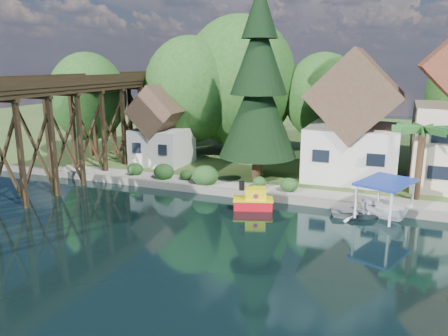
{
  "coord_description": "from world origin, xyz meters",
  "views": [
    {
      "loc": [
        10.1,
        -22.96,
        10.36
      ],
      "look_at": [
        -1.16,
        6.0,
        2.79
      ],
      "focal_mm": 35.0,
      "sensor_mm": 36.0,
      "label": 1
    }
  ],
  "objects_px": {
    "conifer": "(259,87)",
    "tugboat": "(254,200)",
    "trestle_bridge": "(52,125)",
    "shed": "(162,130)",
    "boat_canopy": "(384,203)",
    "palm_tree": "(423,132)",
    "house_left": "(354,124)",
    "boat_white_a": "(359,211)"
  },
  "relations": [
    {
      "from": "conifer",
      "to": "boat_canopy",
      "type": "bearing_deg",
      "value": -26.67
    },
    {
      "from": "house_left",
      "to": "shed",
      "type": "distance_m",
      "value": 18.11
    },
    {
      "from": "trestle_bridge",
      "to": "boat_white_a",
      "type": "height_order",
      "value": "trestle_bridge"
    },
    {
      "from": "conifer",
      "to": "palm_tree",
      "type": "distance_m",
      "value": 13.07
    },
    {
      "from": "house_left",
      "to": "palm_tree",
      "type": "height_order",
      "value": "house_left"
    },
    {
      "from": "trestle_bridge",
      "to": "conifer",
      "type": "distance_m",
      "value": 17.3
    },
    {
      "from": "tugboat",
      "to": "shed",
      "type": "bearing_deg",
      "value": 144.75
    },
    {
      "from": "trestle_bridge",
      "to": "house_left",
      "type": "distance_m",
      "value": 25.42
    },
    {
      "from": "boat_white_a",
      "to": "shed",
      "type": "bearing_deg",
      "value": 50.22
    },
    {
      "from": "conifer",
      "to": "palm_tree",
      "type": "height_order",
      "value": "conifer"
    },
    {
      "from": "palm_tree",
      "to": "tugboat",
      "type": "xyz_separation_m",
      "value": [
        -10.95,
        -4.79,
        -4.94
      ]
    },
    {
      "from": "shed",
      "to": "boat_canopy",
      "type": "distance_m",
      "value": 22.48
    },
    {
      "from": "tugboat",
      "to": "conifer",
      "type": "bearing_deg",
      "value": 104.97
    },
    {
      "from": "house_left",
      "to": "tugboat",
      "type": "relative_size",
      "value": 3.46
    },
    {
      "from": "conifer",
      "to": "boat_canopy",
      "type": "xyz_separation_m",
      "value": [
        10.57,
        -5.31,
        -7.15
      ]
    },
    {
      "from": "conifer",
      "to": "house_left",
      "type": "bearing_deg",
      "value": 25.97
    },
    {
      "from": "conifer",
      "to": "tugboat",
      "type": "xyz_separation_m",
      "value": [
        1.72,
        -6.45,
        -7.68
      ]
    },
    {
      "from": "tugboat",
      "to": "boat_canopy",
      "type": "bearing_deg",
      "value": 7.34
    },
    {
      "from": "shed",
      "to": "conifer",
      "type": "bearing_deg",
      "value": -11.7
    },
    {
      "from": "conifer",
      "to": "tugboat",
      "type": "relative_size",
      "value": 5.08
    },
    {
      "from": "house_left",
      "to": "conifer",
      "type": "distance_m",
      "value": 8.95
    },
    {
      "from": "trestle_bridge",
      "to": "tugboat",
      "type": "bearing_deg",
      "value": 2.37
    },
    {
      "from": "boat_canopy",
      "to": "boat_white_a",
      "type": "bearing_deg",
      "value": -176.69
    },
    {
      "from": "shed",
      "to": "conifer",
      "type": "xyz_separation_m",
      "value": [
        10.47,
        -2.17,
        4.47
      ]
    },
    {
      "from": "palm_tree",
      "to": "boat_canopy",
      "type": "height_order",
      "value": "palm_tree"
    },
    {
      "from": "palm_tree",
      "to": "boat_canopy",
      "type": "relative_size",
      "value": 1.18
    },
    {
      "from": "tugboat",
      "to": "boat_canopy",
      "type": "height_order",
      "value": "boat_canopy"
    },
    {
      "from": "shed",
      "to": "boat_white_a",
      "type": "distance_m",
      "value": 21.17
    },
    {
      "from": "boat_canopy",
      "to": "house_left",
      "type": "bearing_deg",
      "value": 108.68
    },
    {
      "from": "conifer",
      "to": "boat_white_a",
      "type": "height_order",
      "value": "conifer"
    },
    {
      "from": "trestle_bridge",
      "to": "house_left",
      "type": "height_order",
      "value": "house_left"
    },
    {
      "from": "tugboat",
      "to": "trestle_bridge",
      "type": "bearing_deg",
      "value": -177.63
    },
    {
      "from": "boat_white_a",
      "to": "tugboat",
      "type": "bearing_deg",
      "value": 79.65
    },
    {
      "from": "house_left",
      "to": "conifer",
      "type": "xyz_separation_m",
      "value": [
        -7.53,
        -3.67,
        3.16
      ]
    },
    {
      "from": "house_left",
      "to": "boat_white_a",
      "type": "bearing_deg",
      "value": -80.78
    },
    {
      "from": "trestle_bridge",
      "to": "shed",
      "type": "distance_m",
      "value": 10.69
    },
    {
      "from": "conifer",
      "to": "palm_tree",
      "type": "bearing_deg",
      "value": -7.43
    },
    {
      "from": "palm_tree",
      "to": "tugboat",
      "type": "relative_size",
      "value": 1.82
    },
    {
      "from": "shed",
      "to": "palm_tree",
      "type": "bearing_deg",
      "value": -9.37
    },
    {
      "from": "house_left",
      "to": "palm_tree",
      "type": "distance_m",
      "value": 7.41
    },
    {
      "from": "house_left",
      "to": "tugboat",
      "type": "height_order",
      "value": "house_left"
    },
    {
      "from": "conifer",
      "to": "boat_white_a",
      "type": "relative_size",
      "value": 4.25
    }
  ]
}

